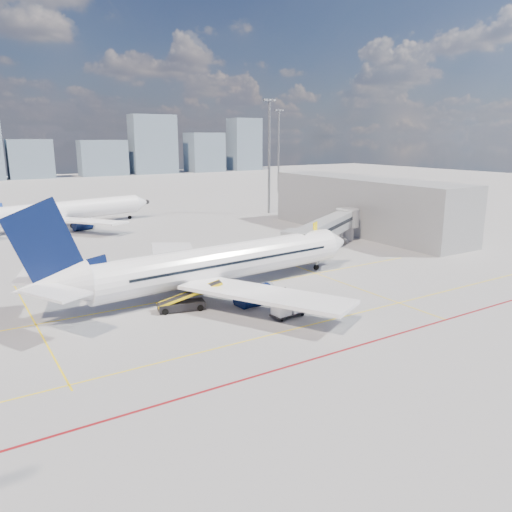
# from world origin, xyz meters

# --- Properties ---
(ground) EXTENTS (420.00, 420.00, 0.00)m
(ground) POSITION_xyz_m (0.00, 0.00, 0.00)
(ground) COLOR gray
(ground) RESTS_ON ground
(apron_markings) EXTENTS (90.00, 35.12, 0.01)m
(apron_markings) POSITION_xyz_m (-0.58, -3.91, 0.01)
(apron_markings) COLOR yellow
(apron_markings) RESTS_ON ground
(jet_bridge) EXTENTS (23.55, 15.78, 6.30)m
(jet_bridge) POSITION_xyz_m (23.51, 16.91, 3.74)
(jet_bridge) COLOR gray
(jet_bridge) RESTS_ON ground
(terminal_block) EXTENTS (10.00, 42.00, 10.00)m
(terminal_block) POSITION_xyz_m (39.95, 26.00, 5.00)
(terminal_block) COLOR gray
(terminal_block) RESTS_ON ground
(floodlight_mast_ne) EXTENTS (3.20, 0.61, 25.45)m
(floodlight_mast_ne) POSITION_xyz_m (38.00, 55.00, 13.59)
(floodlight_mast_ne) COLOR slate
(floodlight_mast_ne) RESTS_ON ground
(floodlight_mast_far) EXTENTS (3.20, 0.61, 25.45)m
(floodlight_mast_far) POSITION_xyz_m (65.00, 90.00, 13.59)
(floodlight_mast_far) COLOR slate
(floodlight_mast_far) RESTS_ON ground
(main_aircraft) EXTENTS (42.96, 37.39, 12.54)m
(main_aircraft) POSITION_xyz_m (-1.10, 8.10, 3.22)
(main_aircraft) COLOR white
(main_aircraft) RESTS_ON ground
(second_aircraft) EXTENTS (38.19, 32.89, 11.26)m
(second_aircraft) POSITION_xyz_m (-6.41, 60.83, 3.22)
(second_aircraft) COLOR white
(second_aircraft) RESTS_ON ground
(baggage_tug) EXTENTS (2.57, 2.01, 1.59)m
(baggage_tug) POSITION_xyz_m (3.70, 0.48, 0.76)
(baggage_tug) COLOR white
(baggage_tug) RESTS_ON ground
(cargo_dolly) EXTENTS (3.59, 1.83, 1.90)m
(cargo_dolly) POSITION_xyz_m (1.46, -3.07, 1.04)
(cargo_dolly) COLOR black
(cargo_dolly) RESTS_ON ground
(belt_loader) EXTENTS (6.87, 3.01, 2.76)m
(belt_loader) POSITION_xyz_m (-6.50, 4.24, 0.71)
(belt_loader) COLOR black
(belt_loader) RESTS_ON ground
(ramp_worker) EXTENTS (0.79, 0.88, 2.01)m
(ramp_worker) POSITION_xyz_m (3.82, -2.91, 1.01)
(ramp_worker) COLOR yellow
(ramp_worker) RESTS_ON ground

